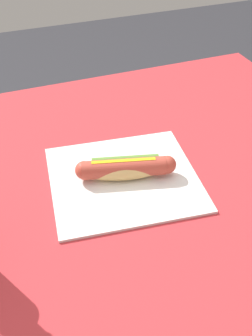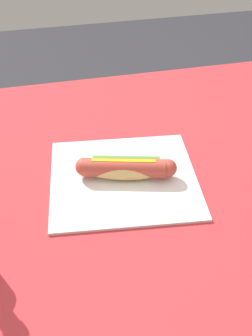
# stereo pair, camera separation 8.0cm
# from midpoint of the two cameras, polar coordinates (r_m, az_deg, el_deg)

# --- Properties ---
(dining_table) EXTENTS (1.15, 0.93, 0.76)m
(dining_table) POSITION_cam_midpoint_polar(r_m,az_deg,el_deg) (0.91, -2.71, -8.29)
(dining_table) COLOR brown
(dining_table) RESTS_ON ground
(paper_wrapper) EXTENTS (0.33, 0.31, 0.01)m
(paper_wrapper) POSITION_cam_midpoint_polar(r_m,az_deg,el_deg) (0.82, -2.80, -1.56)
(paper_wrapper) COLOR silver
(paper_wrapper) RESTS_ON dining_table
(hot_dog) EXTENTS (0.20, 0.09, 0.05)m
(hot_dog) POSITION_cam_midpoint_polar(r_m,az_deg,el_deg) (0.80, -2.87, -0.07)
(hot_dog) COLOR #DBB26B
(hot_dog) RESTS_ON paper_wrapper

